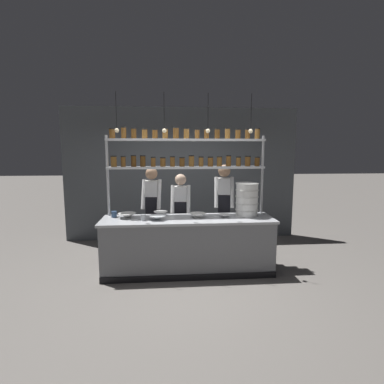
{
  "coord_description": "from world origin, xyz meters",
  "views": [
    {
      "loc": [
        -0.33,
        -4.82,
        2.04
      ],
      "look_at": [
        0.08,
        0.2,
        1.33
      ],
      "focal_mm": 28.0,
      "sensor_mm": 36.0,
      "label": 1
    }
  ],
  "objects_px": {
    "container_stack": "(247,199)",
    "prep_bowl_center_back": "(198,215)",
    "chef_left": "(152,206)",
    "chef_right": "(224,204)",
    "serving_cup_by_board": "(114,214)",
    "prep_bowl_near_right": "(127,216)",
    "serving_cup_front": "(143,217)",
    "prep_bowl_near_left": "(157,218)",
    "chef_center": "(181,211)",
    "prep_bowl_far_left": "(225,216)",
    "spice_shelf_unit": "(186,155)",
    "prep_bowl_center_front": "(161,214)"
  },
  "relations": [
    {
      "from": "container_stack",
      "to": "prep_bowl_center_back",
      "type": "relative_size",
      "value": 2.03
    },
    {
      "from": "chef_left",
      "to": "container_stack",
      "type": "distance_m",
      "value": 1.75
    },
    {
      "from": "chef_right",
      "to": "serving_cup_by_board",
      "type": "distance_m",
      "value": 1.98
    },
    {
      "from": "prep_bowl_near_right",
      "to": "chef_left",
      "type": "bearing_deg",
      "value": 57.24
    },
    {
      "from": "chef_left",
      "to": "serving_cup_front",
      "type": "height_order",
      "value": "chef_left"
    },
    {
      "from": "prep_bowl_near_right",
      "to": "chef_right",
      "type": "bearing_deg",
      "value": 15.95
    },
    {
      "from": "prep_bowl_near_left",
      "to": "chef_center",
      "type": "bearing_deg",
      "value": 58.56
    },
    {
      "from": "chef_right",
      "to": "prep_bowl_center_back",
      "type": "height_order",
      "value": "chef_right"
    },
    {
      "from": "chef_left",
      "to": "prep_bowl_far_left",
      "type": "height_order",
      "value": "chef_left"
    },
    {
      "from": "spice_shelf_unit",
      "to": "chef_right",
      "type": "distance_m",
      "value": 1.19
    },
    {
      "from": "prep_bowl_near_left",
      "to": "serving_cup_by_board",
      "type": "relative_size",
      "value": 2.56
    },
    {
      "from": "serving_cup_by_board",
      "to": "prep_bowl_center_front",
      "type": "bearing_deg",
      "value": 6.7
    },
    {
      "from": "serving_cup_front",
      "to": "chef_left",
      "type": "bearing_deg",
      "value": 82.54
    },
    {
      "from": "prep_bowl_center_back",
      "to": "serving_cup_by_board",
      "type": "xyz_separation_m",
      "value": [
        -1.39,
        0.13,
        0.02
      ]
    },
    {
      "from": "spice_shelf_unit",
      "to": "serving_cup_front",
      "type": "height_order",
      "value": "spice_shelf_unit"
    },
    {
      "from": "chef_left",
      "to": "prep_bowl_center_front",
      "type": "xyz_separation_m",
      "value": [
        0.17,
        -0.43,
        -0.04
      ]
    },
    {
      "from": "chef_center",
      "to": "serving_cup_by_board",
      "type": "height_order",
      "value": "chef_center"
    },
    {
      "from": "prep_bowl_far_left",
      "to": "serving_cup_by_board",
      "type": "xyz_separation_m",
      "value": [
        -1.84,
        0.15,
        0.03
      ]
    },
    {
      "from": "chef_right",
      "to": "container_stack",
      "type": "relative_size",
      "value": 3.14
    },
    {
      "from": "prep_bowl_near_left",
      "to": "spice_shelf_unit",
      "type": "bearing_deg",
      "value": 39.86
    },
    {
      "from": "chef_right",
      "to": "serving_cup_front",
      "type": "distance_m",
      "value": 1.59
    },
    {
      "from": "serving_cup_by_board",
      "to": "chef_right",
      "type": "bearing_deg",
      "value": 12.39
    },
    {
      "from": "prep_bowl_center_front",
      "to": "prep_bowl_center_back",
      "type": "bearing_deg",
      "value": -20.04
    },
    {
      "from": "chef_center",
      "to": "chef_right",
      "type": "bearing_deg",
      "value": 5.53
    },
    {
      "from": "prep_bowl_near_left",
      "to": "prep_bowl_center_front",
      "type": "relative_size",
      "value": 1.09
    },
    {
      "from": "prep_bowl_far_left",
      "to": "chef_center",
      "type": "bearing_deg",
      "value": 141.08
    },
    {
      "from": "chef_center",
      "to": "prep_bowl_center_front",
      "type": "relative_size",
      "value": 6.51
    },
    {
      "from": "chef_left",
      "to": "chef_center",
      "type": "distance_m",
      "value": 0.54
    },
    {
      "from": "serving_cup_by_board",
      "to": "container_stack",
      "type": "bearing_deg",
      "value": -1.59
    },
    {
      "from": "spice_shelf_unit",
      "to": "prep_bowl_center_back",
      "type": "height_order",
      "value": "spice_shelf_unit"
    },
    {
      "from": "chef_center",
      "to": "prep_bowl_center_front",
      "type": "xyz_separation_m",
      "value": [
        -0.36,
        -0.33,
        0.04
      ]
    },
    {
      "from": "container_stack",
      "to": "chef_center",
      "type": "bearing_deg",
      "value": 156.33
    },
    {
      "from": "serving_cup_by_board",
      "to": "prep_bowl_center_back",
      "type": "bearing_deg",
      "value": -5.54
    },
    {
      "from": "prep_bowl_near_right",
      "to": "prep_bowl_far_left",
      "type": "relative_size",
      "value": 1.51
    },
    {
      "from": "chef_left",
      "to": "container_stack",
      "type": "xyz_separation_m",
      "value": [
        1.63,
        -0.59,
        0.21
      ]
    },
    {
      "from": "chef_left",
      "to": "prep_bowl_near_left",
      "type": "height_order",
      "value": "chef_left"
    },
    {
      "from": "spice_shelf_unit",
      "to": "prep_bowl_center_front",
      "type": "xyz_separation_m",
      "value": [
        -0.44,
        -0.08,
        -0.99
      ]
    },
    {
      "from": "chef_left",
      "to": "prep_bowl_near_left",
      "type": "relative_size",
      "value": 6.38
    },
    {
      "from": "serving_cup_by_board",
      "to": "prep_bowl_far_left",
      "type": "bearing_deg",
      "value": -4.62
    },
    {
      "from": "prep_bowl_near_right",
      "to": "prep_bowl_near_left",
      "type": "bearing_deg",
      "value": -19.63
    },
    {
      "from": "chef_center",
      "to": "prep_bowl_far_left",
      "type": "bearing_deg",
      "value": -33.58
    },
    {
      "from": "chef_right",
      "to": "serving_cup_by_board",
      "type": "height_order",
      "value": "chef_right"
    },
    {
      "from": "chef_right",
      "to": "prep_bowl_near_left",
      "type": "bearing_deg",
      "value": -143.16
    },
    {
      "from": "container_stack",
      "to": "prep_bowl_far_left",
      "type": "xyz_separation_m",
      "value": [
        -0.4,
        -0.09,
        -0.26
      ]
    },
    {
      "from": "prep_bowl_far_left",
      "to": "prep_bowl_center_front",
      "type": "bearing_deg",
      "value": 167.37
    },
    {
      "from": "chef_center",
      "to": "container_stack",
      "type": "bearing_deg",
      "value": -18.33
    },
    {
      "from": "container_stack",
      "to": "prep_bowl_near_left",
      "type": "relative_size",
      "value": 2.1
    },
    {
      "from": "prep_bowl_near_left",
      "to": "serving_cup_front",
      "type": "height_order",
      "value": "serving_cup_front"
    },
    {
      "from": "container_stack",
      "to": "serving_cup_by_board",
      "type": "bearing_deg",
      "value": 178.41
    },
    {
      "from": "prep_bowl_near_left",
      "to": "prep_bowl_center_front",
      "type": "bearing_deg",
      "value": 82.16
    }
  ]
}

